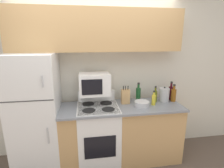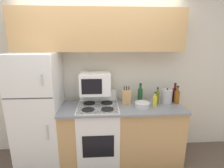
# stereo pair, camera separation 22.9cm
# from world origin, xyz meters

# --- Properties ---
(wall_back) EXTENTS (8.00, 0.05, 2.55)m
(wall_back) POSITION_xyz_m (0.00, 0.68, 1.27)
(wall_back) COLOR silver
(wall_back) RESTS_ON ground_plane
(lower_cabinets) EXTENTS (1.82, 0.62, 0.92)m
(lower_cabinets) POSITION_xyz_m (0.32, 0.29, 0.46)
(lower_cabinets) COLOR tan
(lower_cabinets) RESTS_ON ground_plane
(refrigerator) EXTENTS (0.64, 0.67, 1.71)m
(refrigerator) POSITION_xyz_m (-0.91, 0.32, 0.85)
(refrigerator) COLOR white
(refrigerator) RESTS_ON ground_plane
(upper_cabinets) EXTENTS (2.47, 0.31, 0.60)m
(upper_cabinets) POSITION_xyz_m (0.00, 0.50, 2.01)
(upper_cabinets) COLOR tan
(upper_cabinets) RESTS_ON refrigerator
(stove) EXTENTS (0.60, 0.60, 1.09)m
(stove) POSITION_xyz_m (-0.04, 0.28, 0.48)
(stove) COLOR white
(stove) RESTS_ON ground_plane
(microwave) EXTENTS (0.44, 0.36, 0.31)m
(microwave) POSITION_xyz_m (-0.07, 0.38, 1.25)
(microwave) COLOR white
(microwave) RESTS_ON stove
(knife_block) EXTENTS (0.13, 0.08, 0.28)m
(knife_block) POSITION_xyz_m (0.40, 0.37, 1.03)
(knife_block) COLOR tan
(knife_block) RESTS_ON lower_cabinets
(bowl) EXTENTS (0.22, 0.22, 0.08)m
(bowl) POSITION_xyz_m (0.61, 0.22, 0.96)
(bowl) COLOR silver
(bowl) RESTS_ON lower_cabinets
(bottle_wine_green) EXTENTS (0.08, 0.08, 0.30)m
(bottle_wine_green) POSITION_xyz_m (0.63, 0.46, 1.03)
(bottle_wine_green) COLOR #194C23
(bottle_wine_green) RESTS_ON lower_cabinets
(bottle_olive_oil) EXTENTS (0.06, 0.06, 0.26)m
(bottle_olive_oil) POSITION_xyz_m (0.88, 0.36, 1.02)
(bottle_olive_oil) COLOR #5B6619
(bottle_olive_oil) RESTS_ON lower_cabinets
(bottle_wine_red) EXTENTS (0.08, 0.08, 0.30)m
(bottle_wine_red) POSITION_xyz_m (1.18, 0.45, 1.03)
(bottle_wine_red) COLOR #470F19
(bottle_wine_red) RESTS_ON lower_cabinets
(bottle_cooking_spray) EXTENTS (0.06, 0.06, 0.22)m
(bottle_cooking_spray) POSITION_xyz_m (0.81, 0.25, 1.00)
(bottle_cooking_spray) COLOR gold
(bottle_cooking_spray) RESTS_ON lower_cabinets
(bottle_whiskey) EXTENTS (0.08, 0.08, 0.28)m
(bottle_whiskey) POSITION_xyz_m (1.18, 0.35, 1.03)
(bottle_whiskey) COLOR brown
(bottle_whiskey) RESTS_ON lower_cabinets
(kettle) EXTENTS (0.16, 0.16, 0.24)m
(kettle) POSITION_xyz_m (1.03, 0.37, 1.03)
(kettle) COLOR #B7B7BC
(kettle) RESTS_ON lower_cabinets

